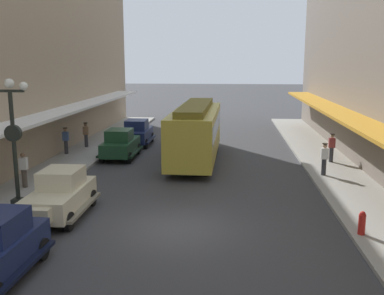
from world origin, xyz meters
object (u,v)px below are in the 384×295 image
parked_car_1 (121,143)px  parked_car_2 (60,193)px  fire_hydrant (362,223)px  pedestrian_2 (66,140)px  parked_car_3 (137,132)px  pedestrian_3 (324,159)px  pedestrian_4 (24,170)px  lamp_post_with_clock (14,140)px  streetcar (196,130)px  pedestrian_0 (86,134)px  pedestrian_1 (332,147)px

parked_car_1 → parked_car_2: size_ratio=1.00×
fire_hydrant → pedestrian_2: (-14.84, 11.93, 0.45)m
parked_car_3 → pedestrian_3: bearing=-35.2°
fire_hydrant → pedestrian_4: bearing=162.3°
parked_car_3 → pedestrian_4: 11.92m
fire_hydrant → pedestrian_3: 7.99m
pedestrian_4 → lamp_post_with_clock: bearing=-68.1°
pedestrian_2 → pedestrian_3: (15.18, -3.96, 0.00)m
parked_car_2 → pedestrian_3: 13.20m
streetcar → pedestrian_0: 8.39m
lamp_post_with_clock → pedestrian_1: 17.31m
pedestrian_0 → pedestrian_1: (15.69, -3.18, 0.00)m
parked_car_2 → pedestrian_0: size_ratio=2.56×
parked_car_3 → streetcar: size_ratio=0.44×
pedestrian_4 → pedestrian_3: bearing=13.6°
pedestrian_2 → pedestrian_1: bearing=-3.0°
pedestrian_0 → pedestrian_3: 15.94m
parked_car_1 → streetcar: size_ratio=0.44×
parked_car_1 → pedestrian_0: bearing=139.3°
streetcar → pedestrian_0: size_ratio=5.77×
streetcar → lamp_post_with_clock: 11.72m
parked_car_2 → pedestrian_1: (12.40, 9.86, 0.07)m
fire_hydrant → pedestrian_3: (0.34, 7.97, 0.45)m
parked_car_1 → pedestrian_3: size_ratio=2.56×
streetcar → pedestrian_2: size_ratio=5.77×
streetcar → pedestrian_1: size_ratio=5.77×
pedestrian_1 → pedestrian_4: pedestrian_1 is taller
lamp_post_with_clock → pedestrian_3: (13.09, 6.68, -1.97)m
pedestrian_1 → pedestrian_2: same height
pedestrian_4 → pedestrian_0: bearing=91.6°
parked_car_3 → pedestrian_2: bearing=-132.0°
parked_car_1 → pedestrian_4: bearing=-111.3°
pedestrian_0 → fire_hydrant: bearing=-44.9°
pedestrian_3 → streetcar: bearing=155.0°
pedestrian_0 → pedestrian_4: pedestrian_0 is taller
pedestrian_3 → parked_car_1: bearing=162.5°
parked_car_1 → pedestrian_3: 12.15m
pedestrian_1 → parked_car_3: bearing=158.3°
streetcar → pedestrian_4: size_ratio=5.88×
lamp_post_with_clock → pedestrian_1: size_ratio=3.09×
fire_hydrant → pedestrian_3: size_ratio=0.49×
streetcar → parked_car_3: bearing=133.2°
streetcar → pedestrian_4: 10.08m
parked_car_3 → streetcar: streetcar is taller
pedestrian_0 → pedestrian_1: bearing=-11.5°
lamp_post_with_clock → pedestrian_0: lamp_post_with_clock is taller
parked_car_1 → pedestrian_1: bearing=-2.5°
parked_car_1 → streetcar: 4.82m
parked_car_1 → lamp_post_with_clock: bearing=-98.3°
lamp_post_with_clock → pedestrian_0: size_ratio=3.09×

